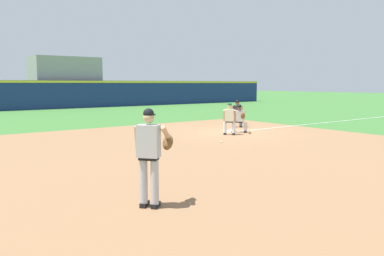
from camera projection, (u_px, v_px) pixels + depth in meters
ground_plane at (231, 132)px, 17.79m from camera, size 160.00×160.00×0.00m
infield_dirt_patch at (208, 153)px, 12.38m from camera, size 18.00×18.00×0.01m
foul_line_stripe at (325, 123)px, 22.11m from camera, size 14.84×0.10×0.00m
first_base_bag at (231, 131)px, 17.78m from camera, size 0.38×0.38×0.09m
baseball at (221, 142)px, 14.67m from camera, size 0.07×0.07×0.07m
pitcher at (150, 152)px, 6.90m from camera, size 0.85×0.56×1.86m
first_baseman at (240, 117)px, 17.61m from camera, size 0.78×1.07×1.34m
baserunner at (229, 117)px, 16.83m from camera, size 0.67×0.67×1.46m
umpire at (237, 112)px, 19.80m from camera, size 0.66×0.68×1.46m
outfield_wall at (75, 93)px, 35.31m from camera, size 48.00×0.54×2.60m
stadium_seating_block at (65, 82)px, 37.51m from camera, size 6.27×4.20×4.90m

